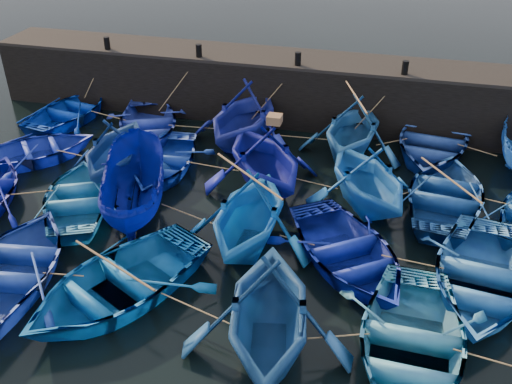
# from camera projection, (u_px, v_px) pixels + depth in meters

# --- Properties ---
(ground) EXTENTS (120.00, 120.00, 0.00)m
(ground) POSITION_uv_depth(u_px,v_px,m) (226.00, 274.00, 15.32)
(ground) COLOR black
(ground) RESTS_ON ground
(quay_wall) EXTENTS (26.00, 2.50, 2.50)m
(quay_wall) POSITION_uv_depth(u_px,v_px,m) (301.00, 90.00, 23.33)
(quay_wall) COLOR black
(quay_wall) RESTS_ON ground
(quay_top) EXTENTS (26.00, 2.50, 0.12)m
(quay_top) POSITION_uv_depth(u_px,v_px,m) (302.00, 59.00, 22.65)
(quay_top) COLOR black
(quay_top) RESTS_ON quay_wall
(bollard_0) EXTENTS (0.24, 0.24, 0.50)m
(bollard_0) POSITION_uv_depth(u_px,v_px,m) (107.00, 43.00, 23.45)
(bollard_0) COLOR black
(bollard_0) RESTS_ON quay_top
(bollard_1) EXTENTS (0.24, 0.24, 0.50)m
(bollard_1) POSITION_uv_depth(u_px,v_px,m) (199.00, 51.00, 22.60)
(bollard_1) COLOR black
(bollard_1) RESTS_ON quay_top
(bollard_2) EXTENTS (0.24, 0.24, 0.50)m
(bollard_2) POSITION_uv_depth(u_px,v_px,m) (298.00, 59.00, 21.74)
(bollard_2) COLOR black
(bollard_2) RESTS_ON quay_top
(bollard_3) EXTENTS (0.24, 0.24, 0.50)m
(bollard_3) POSITION_uv_depth(u_px,v_px,m) (405.00, 68.00, 20.89)
(bollard_3) COLOR black
(bollard_3) RESTS_ON quay_top
(boat_0) EXTENTS (3.95, 4.96, 0.92)m
(boat_0) POSITION_uv_depth(u_px,v_px,m) (70.00, 111.00, 23.55)
(boat_0) COLOR #032BA7
(boat_0) RESTS_ON ground
(boat_1) EXTENTS (5.07, 5.77, 1.00)m
(boat_1) POSITION_uv_depth(u_px,v_px,m) (147.00, 124.00, 22.34)
(boat_1) COLOR #203197
(boat_1) RESTS_ON ground
(boat_2) EXTENTS (4.81, 5.36, 2.53)m
(boat_2) POSITION_uv_depth(u_px,v_px,m) (244.00, 114.00, 21.25)
(boat_2) COLOR navy
(boat_2) RESTS_ON ground
(boat_3) EXTENTS (4.29, 4.82, 2.31)m
(boat_3) POSITION_uv_depth(u_px,v_px,m) (353.00, 127.00, 20.54)
(boat_3) COLOR #1F5A92
(boat_3) RESTS_ON ground
(boat_4) EXTENTS (4.44, 5.74, 1.10)m
(boat_4) POSITION_uv_depth(u_px,v_px,m) (432.00, 141.00, 20.92)
(boat_4) COLOR navy
(boat_4) RESTS_ON ground
(boat_6) EXTENTS (5.22, 5.16, 0.89)m
(boat_6) POSITION_uv_depth(u_px,v_px,m) (35.00, 150.00, 20.56)
(boat_6) COLOR #192EC1
(boat_6) RESTS_ON ground
(boat_7) EXTENTS (3.98, 4.50, 2.21)m
(boat_7) POSITION_uv_depth(u_px,v_px,m) (116.00, 147.00, 19.30)
(boat_7) COLOR navy
(boat_7) RESTS_ON ground
(boat_8) EXTENTS (3.47, 4.60, 0.90)m
(boat_8) POSITION_uv_depth(u_px,v_px,m) (162.00, 161.00, 19.83)
(boat_8) COLOR blue
(boat_8) RESTS_ON ground
(boat_9) EXTENTS (5.92, 6.06, 2.43)m
(boat_9) POSITION_uv_depth(u_px,v_px,m) (265.00, 157.00, 18.50)
(boat_9) COLOR #070D7D
(boat_9) RESTS_ON ground
(boat_10) EXTENTS (5.42, 5.63, 2.27)m
(boat_10) POSITION_uv_depth(u_px,v_px,m) (368.00, 176.00, 17.56)
(boat_10) COLOR blue
(boat_10) RESTS_ON ground
(boat_11) EXTENTS (4.07, 5.32, 1.03)m
(boat_11) POSITION_uv_depth(u_px,v_px,m) (447.00, 194.00, 17.84)
(boat_11) COLOR navy
(boat_11) RESTS_ON ground
(boat_14) EXTENTS (4.65, 5.29, 0.91)m
(boat_14) POSITION_uv_depth(u_px,v_px,m) (79.00, 197.00, 17.82)
(boat_14) COLOR #2673BE
(boat_14) RESTS_ON ground
(boat_15) EXTENTS (3.41, 5.28, 1.91)m
(boat_15) POSITION_uv_depth(u_px,v_px,m) (133.00, 189.00, 17.26)
(boat_15) COLOR #000973
(boat_15) RESTS_ON ground
(boat_16) EXTENTS (3.90, 4.50, 2.32)m
(boat_16) POSITION_uv_depth(u_px,v_px,m) (249.00, 212.00, 15.79)
(boat_16) COLOR blue
(boat_16) RESTS_ON ground
(boat_17) EXTENTS (5.60, 5.92, 1.00)m
(boat_17) POSITION_uv_depth(u_px,v_px,m) (347.00, 252.00, 15.36)
(boat_17) COLOR navy
(boat_17) RESTS_ON ground
(boat_18) EXTENTS (4.23, 5.48, 1.05)m
(boat_18) POSITION_uv_depth(u_px,v_px,m) (480.00, 275.00, 14.49)
(boat_18) COLOR blue
(boat_18) RESTS_ON ground
(boat_21) EXTENTS (4.25, 5.46, 1.04)m
(boat_21) POSITION_uv_depth(u_px,v_px,m) (12.00, 268.00, 14.73)
(boat_21) COLOR #1E3D9E
(boat_21) RESTS_ON ground
(boat_22) EXTENTS (5.71, 6.32, 1.08)m
(boat_22) POSITION_uv_depth(u_px,v_px,m) (116.00, 282.00, 14.23)
(boat_22) COLOR #0B569E
(boat_22) RESTS_ON ground
(boat_23) EXTENTS (4.67, 5.16, 2.37)m
(boat_23) POSITION_uv_depth(u_px,v_px,m) (268.00, 310.00, 12.46)
(boat_23) COLOR navy
(boat_23) RESTS_ON ground
(boat_24) EXTENTS (3.69, 5.09, 1.04)m
(boat_24) POSITION_uv_depth(u_px,v_px,m) (410.00, 342.00, 12.54)
(boat_24) COLOR #3686CA
(boat_24) RESTS_ON ground
(wooden_crate) EXTENTS (0.45, 0.43, 0.28)m
(wooden_crate) POSITION_uv_depth(u_px,v_px,m) (275.00, 119.00, 17.73)
(wooden_crate) COLOR brown
(wooden_crate) RESTS_ON boat_9
(mooring_ropes) EXTENTS (17.61, 12.02, 2.10)m
(mooring_ropes) POSITION_uv_depth(u_px,v_px,m) (269.00, 161.00, 18.94)
(mooring_ropes) COLOR tan
(mooring_ropes) RESTS_ON ground
(loose_oars) EXTENTS (10.38, 11.37, 1.36)m
(loose_oars) POSITION_uv_depth(u_px,v_px,m) (305.00, 171.00, 16.64)
(loose_oars) COLOR #99724C
(loose_oars) RESTS_ON ground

